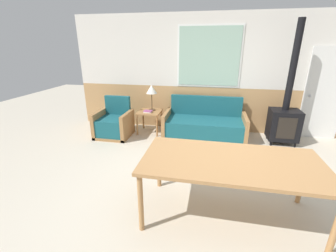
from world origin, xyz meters
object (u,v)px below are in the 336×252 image
(armchair, at_px, (114,125))
(side_table, at_px, (150,115))
(couch, at_px, (204,126))
(dining_table, at_px, (231,165))
(wood_stove, at_px, (285,117))
(table_lamp, at_px, (152,90))

(armchair, height_order, side_table, armchair)
(couch, distance_m, dining_table, 2.60)
(couch, distance_m, armchair, 2.09)
(armchair, bearing_deg, wood_stove, -1.84)
(table_lamp, bearing_deg, dining_table, -57.80)
(wood_stove, bearing_deg, dining_table, -116.54)
(armchair, distance_m, table_lamp, 1.18)
(couch, distance_m, table_lamp, 1.48)
(armchair, bearing_deg, side_table, 20.00)
(table_lamp, bearing_deg, wood_stove, -2.74)
(side_table, distance_m, table_lamp, 0.58)
(couch, height_order, wood_stove, wood_stove)
(dining_table, distance_m, wood_stove, 2.81)
(couch, distance_m, side_table, 1.32)
(couch, height_order, table_lamp, table_lamp)
(couch, height_order, dining_table, couch)
(couch, relative_size, wood_stove, 0.73)
(side_table, relative_size, wood_stove, 0.21)
(dining_table, height_order, wood_stove, wood_stove)
(side_table, distance_m, dining_table, 3.09)
(side_table, height_order, table_lamp, table_lamp)
(armchair, xyz_separation_m, wood_stove, (3.71, 0.34, 0.32))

